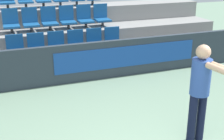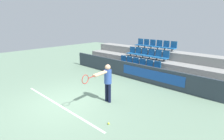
% 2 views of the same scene
% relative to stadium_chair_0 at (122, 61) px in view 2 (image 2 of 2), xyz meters
% --- Properties ---
extents(ground_plane, '(30.00, 30.00, 0.00)m').
position_rel_stadium_chair_0_xyz_m(ground_plane, '(1.23, -5.03, -0.73)').
color(ground_plane, gray).
extents(court_baseline, '(5.25, 0.08, 0.01)m').
position_rel_stadium_chair_0_xyz_m(court_baseline, '(1.23, -5.37, -0.73)').
color(court_baseline, white).
rests_on(court_baseline, ground).
extents(barrier_wall, '(9.65, 0.14, 0.92)m').
position_rel_stadium_chair_0_xyz_m(barrier_wall, '(1.27, -0.68, -0.27)').
color(barrier_wall, '#2D3842').
rests_on(barrier_wall, ground).
extents(bleacher_tier_front, '(9.25, 0.94, 0.48)m').
position_rel_stadium_chair_0_xyz_m(bleacher_tier_front, '(1.23, -0.13, -0.49)').
color(bleacher_tier_front, gray).
rests_on(bleacher_tier_front, ground).
extents(bleacher_tier_middle, '(9.25, 0.94, 0.95)m').
position_rel_stadium_chair_0_xyz_m(bleacher_tier_middle, '(1.23, 0.82, -0.26)').
color(bleacher_tier_middle, gray).
rests_on(bleacher_tier_middle, ground).
extents(bleacher_tier_back, '(9.25, 0.94, 1.43)m').
position_rel_stadium_chair_0_xyz_m(bleacher_tier_back, '(1.23, 1.76, -0.02)').
color(bleacher_tier_back, gray).
rests_on(bleacher_tier_back, ground).
extents(stadium_chair_0, '(0.40, 0.44, 0.60)m').
position_rel_stadium_chair_0_xyz_m(stadium_chair_0, '(0.00, 0.00, 0.00)').
color(stadium_chair_0, '#333333').
rests_on(stadium_chair_0, bleacher_tier_front).
extents(stadium_chair_1, '(0.40, 0.44, 0.60)m').
position_rel_stadium_chair_0_xyz_m(stadium_chair_1, '(0.49, 0.00, 0.00)').
color(stadium_chair_1, '#333333').
rests_on(stadium_chair_1, bleacher_tier_front).
extents(stadium_chair_2, '(0.40, 0.44, 0.60)m').
position_rel_stadium_chair_0_xyz_m(stadium_chair_2, '(0.99, 0.00, 0.00)').
color(stadium_chair_2, '#333333').
rests_on(stadium_chair_2, bleacher_tier_front).
extents(stadium_chair_3, '(0.40, 0.44, 0.60)m').
position_rel_stadium_chair_0_xyz_m(stadium_chair_3, '(1.48, 0.00, 0.00)').
color(stadium_chair_3, '#333333').
rests_on(stadium_chair_3, bleacher_tier_front).
extents(stadium_chair_4, '(0.40, 0.44, 0.60)m').
position_rel_stadium_chair_0_xyz_m(stadium_chair_4, '(1.97, 0.00, 0.00)').
color(stadium_chair_4, '#333333').
rests_on(stadium_chair_4, bleacher_tier_front).
extents(stadium_chair_5, '(0.40, 0.44, 0.60)m').
position_rel_stadium_chair_0_xyz_m(stadium_chair_5, '(2.46, 0.00, 0.00)').
color(stadium_chair_5, '#333333').
rests_on(stadium_chair_5, bleacher_tier_front).
extents(stadium_chair_6, '(0.40, 0.44, 0.60)m').
position_rel_stadium_chair_0_xyz_m(stadium_chair_6, '(0.00, 0.94, 0.48)').
color(stadium_chair_6, '#333333').
rests_on(stadium_chair_6, bleacher_tier_middle).
extents(stadium_chair_7, '(0.40, 0.44, 0.60)m').
position_rel_stadium_chair_0_xyz_m(stadium_chair_7, '(0.49, 0.94, 0.48)').
color(stadium_chair_7, '#333333').
rests_on(stadium_chair_7, bleacher_tier_middle).
extents(stadium_chair_8, '(0.40, 0.44, 0.60)m').
position_rel_stadium_chair_0_xyz_m(stadium_chair_8, '(0.99, 0.94, 0.48)').
color(stadium_chair_8, '#333333').
rests_on(stadium_chair_8, bleacher_tier_middle).
extents(stadium_chair_9, '(0.40, 0.44, 0.60)m').
position_rel_stadium_chair_0_xyz_m(stadium_chair_9, '(1.48, 0.94, 0.48)').
color(stadium_chair_9, '#333333').
rests_on(stadium_chair_9, bleacher_tier_middle).
extents(stadium_chair_10, '(0.40, 0.44, 0.60)m').
position_rel_stadium_chair_0_xyz_m(stadium_chair_10, '(1.97, 0.94, 0.48)').
color(stadium_chair_10, '#333333').
rests_on(stadium_chair_10, bleacher_tier_middle).
extents(stadium_chair_11, '(0.40, 0.44, 0.60)m').
position_rel_stadium_chair_0_xyz_m(stadium_chair_11, '(2.46, 0.94, 0.48)').
color(stadium_chair_11, '#333333').
rests_on(stadium_chair_11, bleacher_tier_middle).
extents(stadium_chair_12, '(0.40, 0.44, 0.60)m').
position_rel_stadium_chair_0_xyz_m(stadium_chair_12, '(0.00, 1.89, 0.95)').
color(stadium_chair_12, '#333333').
rests_on(stadium_chair_12, bleacher_tier_back).
extents(stadium_chair_13, '(0.40, 0.44, 0.60)m').
position_rel_stadium_chair_0_xyz_m(stadium_chair_13, '(0.49, 1.89, 0.95)').
color(stadium_chair_13, '#333333').
rests_on(stadium_chair_13, bleacher_tier_back).
extents(stadium_chair_14, '(0.40, 0.44, 0.60)m').
position_rel_stadium_chair_0_xyz_m(stadium_chair_14, '(0.99, 1.89, 0.95)').
color(stadium_chair_14, '#333333').
rests_on(stadium_chair_14, bleacher_tier_back).
extents(stadium_chair_15, '(0.40, 0.44, 0.60)m').
position_rel_stadium_chair_0_xyz_m(stadium_chair_15, '(1.48, 1.89, 0.95)').
color(stadium_chair_15, '#333333').
rests_on(stadium_chair_15, bleacher_tier_back).
extents(stadium_chair_16, '(0.40, 0.44, 0.60)m').
position_rel_stadium_chair_0_xyz_m(stadium_chair_16, '(1.97, 1.89, 0.95)').
color(stadium_chair_16, '#333333').
rests_on(stadium_chair_16, bleacher_tier_back).
extents(stadium_chair_17, '(0.40, 0.44, 0.60)m').
position_rel_stadium_chair_0_xyz_m(stadium_chair_17, '(2.46, 1.89, 0.95)').
color(stadium_chair_17, '#333333').
rests_on(stadium_chair_17, bleacher_tier_back).
extents(tennis_player, '(0.36, 1.58, 1.59)m').
position_rel_stadium_chair_0_xyz_m(tennis_player, '(2.44, -3.89, 0.25)').
color(tennis_player, black).
rests_on(tennis_player, ground).
extents(tennis_ball, '(0.07, 0.07, 0.07)m').
position_rel_stadium_chair_0_xyz_m(tennis_ball, '(3.61, -4.97, -0.70)').
color(tennis_ball, '#CCDB33').
rests_on(tennis_ball, ground).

